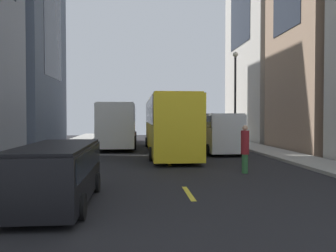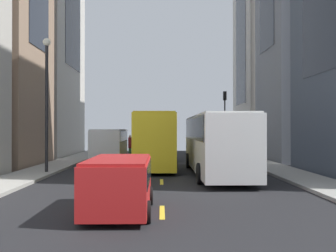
{
  "view_description": "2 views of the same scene",
  "coord_description": "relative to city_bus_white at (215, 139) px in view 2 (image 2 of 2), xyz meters",
  "views": [
    {
      "loc": [
        -1.58,
        -24.48,
        2.38
      ],
      "look_at": [
        0.85,
        2.67,
        1.65
      ],
      "focal_mm": 36.81,
      "sensor_mm": 36.0,
      "label": 1
    },
    {
      "loc": [
        0.04,
        26.18,
        2.6
      ],
      "look_at": [
        -0.4,
        2.01,
        2.78
      ],
      "focal_mm": 41.8,
      "sensor_mm": 36.0,
      "label": 2
    }
  ],
  "objects": [
    {
      "name": "ground_plane",
      "position": [
        3.06,
        -4.03,
        -2.01
      ],
      "size": [
        40.89,
        40.89,
        0.0
      ],
      "primitive_type": "plane",
      "color": "black"
    },
    {
      "name": "sidewalk_west",
      "position": [
        -4.21,
        -4.03,
        -1.93
      ],
      "size": [
        2.36,
        44.0,
        0.15
      ],
      "primitive_type": "cube",
      "color": "#9E9B93",
      "rests_on": "ground"
    },
    {
      "name": "sidewalk_east",
      "position": [
        10.33,
        -4.03,
        -1.93
      ],
      "size": [
        2.36,
        44.0,
        0.15
      ],
      "primitive_type": "cube",
      "color": "#9E9B93",
      "rests_on": "ground"
    },
    {
      "name": "lane_stripe_0",
      "position": [
        3.06,
        -25.03,
        -2.0
      ],
      "size": [
        0.16,
        2.0,
        0.01
      ],
      "primitive_type": "cube",
      "color": "yellow",
      "rests_on": "ground"
    },
    {
      "name": "lane_stripe_1",
      "position": [
        3.06,
        -18.03,
        -2.0
      ],
      "size": [
        0.16,
        2.0,
        0.01
      ],
      "primitive_type": "cube",
      "color": "yellow",
      "rests_on": "ground"
    },
    {
      "name": "lane_stripe_2",
      "position": [
        3.06,
        -11.03,
        -2.0
      ],
      "size": [
        0.16,
        2.0,
        0.01
      ],
      "primitive_type": "cube",
      "color": "yellow",
      "rests_on": "ground"
    },
    {
      "name": "lane_stripe_3",
      "position": [
        3.06,
        -4.03,
        -2.0
      ],
      "size": [
        0.16,
        2.0,
        0.01
      ],
      "primitive_type": "cube",
      "color": "yellow",
      "rests_on": "ground"
    },
    {
      "name": "lane_stripe_4",
      "position": [
        3.06,
        2.97,
        -2.0
      ],
      "size": [
        0.16,
        2.0,
        0.01
      ],
      "primitive_type": "cube",
      "color": "yellow",
      "rests_on": "ground"
    },
    {
      "name": "lane_stripe_5",
      "position": [
        3.06,
        9.97,
        -2.0
      ],
      "size": [
        0.16,
        2.0,
        0.01
      ],
      "primitive_type": "cube",
      "color": "yellow",
      "rests_on": "ground"
    },
    {
      "name": "building_west_0",
      "position": [
        -9.17,
        -20.09,
        9.76
      ],
      "size": [
        7.24,
        9.21,
        23.54
      ],
      "color": "#B7B2A8",
      "rests_on": "ground"
    },
    {
      "name": "city_bus_white",
      "position": [
        0.0,
        0.0,
        0.0
      ],
      "size": [
        2.81,
        12.22,
        3.35
      ],
      "color": "silver",
      "rests_on": "ground"
    },
    {
      "name": "streetcar_yellow",
      "position": [
        3.46,
        -5.81,
        0.12
      ],
      "size": [
        2.7,
        13.83,
        3.59
      ],
      "color": "yellow",
      "rests_on": "ground"
    },
    {
      "name": "delivery_van_white",
      "position": [
        6.8,
        -6.14,
        -0.49
      ],
      "size": [
        2.25,
        5.78,
        2.58
      ],
      "color": "white",
      "rests_on": "ground"
    },
    {
      "name": "car_black_0",
      "position": [
        -0.68,
        -19.04,
        -1.05
      ],
      "size": [
        1.93,
        4.78,
        1.62
      ],
      "color": "black",
      "rests_on": "ground"
    },
    {
      "name": "car_red_1",
      "position": [
        4.39,
        10.05,
        -1.01
      ],
      "size": [
        2.02,
        4.21,
        1.7
      ],
      "color": "red",
      "rests_on": "ground"
    },
    {
      "name": "pedestrian_walking_far",
      "position": [
        10.28,
        -17.97,
        -0.7
      ],
      "size": [
        0.34,
        0.34,
        2.17
      ],
      "rotation": [
        0.0,
        0.0,
        3.85
      ],
      "color": "#593372",
      "rests_on": "ground"
    },
    {
      "name": "pedestrian_waiting_curb",
      "position": [
        5.99,
        -14.43,
        -0.93
      ],
      "size": [
        0.34,
        0.34,
        2.02
      ],
      "rotation": [
        0.0,
        0.0,
        3.69
      ],
      "color": "#336B38",
      "rests_on": "ground"
    },
    {
      "name": "traffic_light_near_corner",
      "position": [
        -3.43,
        -17.61,
        2.48
      ],
      "size": [
        0.32,
        0.44,
        6.28
      ],
      "color": "black",
      "rests_on": "ground"
    },
    {
      "name": "streetlamp_near",
      "position": [
        9.65,
        -0.33,
        2.78
      ],
      "size": [
        0.44,
        0.44,
        7.66
      ],
      "color": "black",
      "rests_on": "ground"
    }
  ]
}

